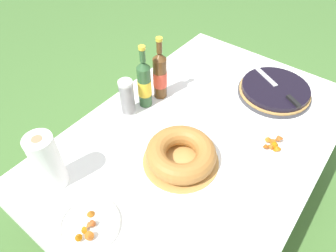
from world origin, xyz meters
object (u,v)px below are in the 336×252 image
at_px(snack_plate_left, 274,147).
at_px(paper_towel_roll, 47,162).
at_px(serving_knife, 280,89).
at_px(cider_bottle_green, 145,84).
at_px(cider_bottle_amber, 160,75).
at_px(bundt_cake, 181,154).
at_px(snack_plate_near, 90,224).
at_px(cup_stack, 127,98).
at_px(berry_tart, 275,91).

bearing_deg(snack_plate_left, paper_towel_roll, 138.20).
xyz_separation_m(serving_knife, cider_bottle_green, (-0.48, 0.53, 0.07)).
relative_size(cider_bottle_green, paper_towel_roll, 1.29).
xyz_separation_m(cider_bottle_amber, paper_towel_roll, (-0.71, -0.01, -0.00)).
height_order(snack_plate_left, paper_towel_roll, paper_towel_roll).
distance_m(bundt_cake, snack_plate_near, 0.46).
xyz_separation_m(cup_stack, cider_bottle_green, (0.11, -0.03, 0.03)).
distance_m(snack_plate_near, snack_plate_left, 0.86).
distance_m(serving_knife, cider_bottle_green, 0.72).
xyz_separation_m(berry_tart, cider_bottle_amber, (-0.39, 0.49, 0.11)).
bearing_deg(berry_tart, cup_stack, 138.10).
bearing_deg(cider_bottle_green, cider_bottle_amber, -9.69).
height_order(cider_bottle_amber, snack_plate_near, cider_bottle_amber).
bearing_deg(cider_bottle_green, serving_knife, -48.38).
relative_size(bundt_cake, paper_towel_roll, 1.26).
xyz_separation_m(cup_stack, snack_plate_left, (0.23, -0.70, -0.09)).
bearing_deg(cup_stack, paper_towel_roll, -174.48).
height_order(serving_knife, cup_stack, cup_stack).
bearing_deg(cup_stack, snack_plate_left, -71.93).
relative_size(bundt_cake, snack_plate_left, 1.69).
height_order(serving_knife, paper_towel_roll, paper_towel_roll).
bearing_deg(serving_knife, berry_tart, -0.00).
bearing_deg(snack_plate_near, berry_tart, -11.15).
distance_m(cider_bottle_amber, snack_plate_near, 0.81).
bearing_deg(cider_bottle_green, berry_tart, -46.14).
height_order(cider_bottle_green, paper_towel_roll, cider_bottle_green).
bearing_deg(berry_tart, cider_bottle_amber, 128.22).
bearing_deg(cider_bottle_green, snack_plate_left, -79.77).
xyz_separation_m(serving_knife, bundt_cake, (-0.67, 0.16, -0.01)).
bearing_deg(cup_stack, snack_plate_near, -150.38).
xyz_separation_m(berry_tart, snack_plate_near, (-1.14, 0.22, -0.02)).
bearing_deg(bundt_cake, cider_bottle_amber, 50.02).
height_order(cup_stack, snack_plate_near, cup_stack).
distance_m(serving_knife, cup_stack, 0.81).
height_order(berry_tart, paper_towel_roll, paper_towel_roll).
bearing_deg(bundt_cake, snack_plate_near, 168.78).
bearing_deg(cup_stack, cider_bottle_green, -13.27).
distance_m(serving_knife, paper_towel_roll, 1.20).
distance_m(cider_bottle_green, snack_plate_left, 0.69).
bearing_deg(snack_plate_left, bundt_cake, 136.94).
bearing_deg(cup_stack, serving_knife, -43.92).
bearing_deg(berry_tart, snack_plate_near, 168.85).
distance_m(berry_tart, snack_plate_left, 0.40).
distance_m(snack_plate_near, paper_towel_roll, 0.29).
xyz_separation_m(bundt_cake, paper_towel_roll, (-0.41, 0.35, 0.09)).
relative_size(bundt_cake, cider_bottle_green, 0.98).
distance_m(berry_tart, paper_towel_roll, 1.20).
distance_m(serving_knife, snack_plate_near, 1.15).
height_order(serving_knife, cider_bottle_amber, cider_bottle_amber).
relative_size(serving_knife, cup_stack, 1.68).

